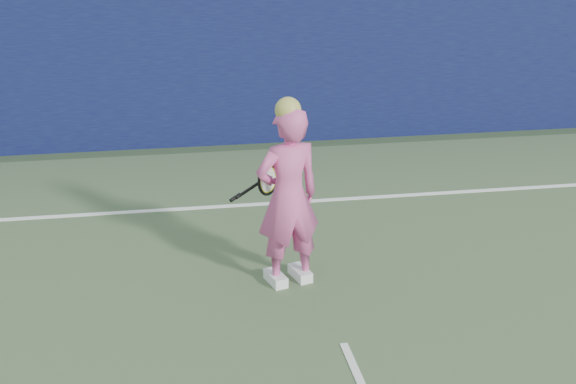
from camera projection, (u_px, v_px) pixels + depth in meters
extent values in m
cube|color=#0D0E3C|center=(252.00, 50.00, 10.77)|extent=(24.00, 0.40, 2.50)
imported|color=#D05192|center=(288.00, 197.00, 6.85)|extent=(0.66, 0.52, 1.60)
sphere|color=tan|center=(288.00, 110.00, 6.58)|extent=(0.22, 0.22, 0.22)
cube|color=white|center=(300.00, 274.00, 7.16)|extent=(0.19, 0.30, 0.10)
cube|color=white|center=(276.00, 279.00, 7.06)|extent=(0.19, 0.30, 0.10)
torus|color=black|center=(268.00, 180.00, 7.26)|extent=(0.24, 0.25, 0.30)
torus|color=#C4C512|center=(268.00, 180.00, 7.26)|extent=(0.20, 0.20, 0.25)
cylinder|color=beige|center=(268.00, 180.00, 7.26)|extent=(0.19, 0.19, 0.24)
cylinder|color=black|center=(247.00, 191.00, 7.16)|extent=(0.24, 0.18, 0.10)
cylinder|color=black|center=(235.00, 198.00, 7.11)|extent=(0.12, 0.10, 0.07)
cube|color=white|center=(282.00, 203.00, 8.89)|extent=(11.00, 0.08, 0.01)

